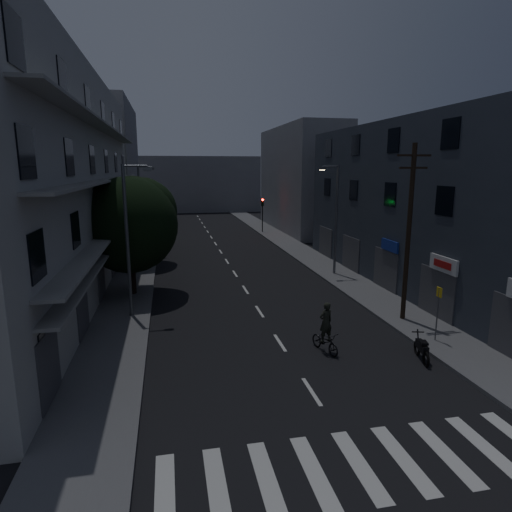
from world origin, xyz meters
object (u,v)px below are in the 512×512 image
object	(u,v)px
cyclist	(325,335)
utility_pole	(409,230)
bus_stop_sign	(438,304)
motorcycle	(422,350)

from	to	relation	value
cyclist	utility_pole	bearing A→B (deg)	10.73
bus_stop_sign	cyclist	size ratio (longest dim) A/B	1.11
motorcycle	cyclist	world-z (taller)	cyclist
motorcycle	bus_stop_sign	bearing A→B (deg)	56.19
bus_stop_sign	cyclist	xyz separation A→B (m)	(-5.32, 0.14, -1.12)
bus_stop_sign	motorcycle	size ratio (longest dim) A/B	1.42
utility_pole	bus_stop_sign	size ratio (longest dim) A/B	3.56
utility_pole	cyclist	size ratio (longest dim) A/B	3.96
utility_pole	bus_stop_sign	bearing A→B (deg)	-91.60
utility_pole	bus_stop_sign	xyz separation A→B (m)	(-0.08, -2.98, -2.98)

